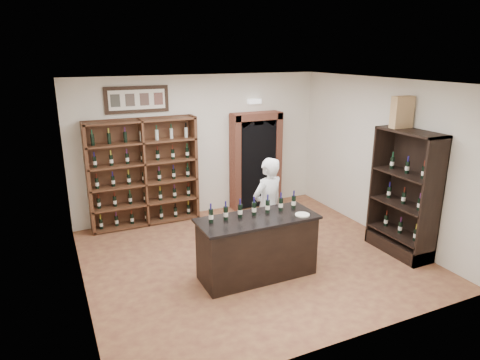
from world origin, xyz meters
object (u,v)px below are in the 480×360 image
wine_shelf (143,172)px  tasting_counter (257,247)px  wine_crate (402,112)px  counter_bottle_0 (211,216)px  side_cabinet (403,212)px  shopkeeper (268,207)px

wine_shelf → tasting_counter: size_ratio=1.17×
wine_crate → wine_shelf: bearing=145.4°
tasting_counter → wine_crate: 3.35m
tasting_counter → counter_bottle_0: 0.95m
counter_bottle_0 → wine_crate: bearing=-2.5°
wine_shelf → side_cabinet: (3.82, -3.23, -0.35)m
shopkeeper → wine_crate: (2.20, -0.65, 1.59)m
tasting_counter → wine_crate: wine_crate is taller
counter_bottle_0 → side_cabinet: size_ratio=0.14×
side_cabinet → shopkeeper: side_cabinet is taller
wine_shelf → side_cabinet: bearing=-40.2°
shopkeeper → wine_shelf: bearing=-70.3°
tasting_counter → side_cabinet: 2.75m
counter_bottle_0 → wine_crate: wine_crate is taller
side_cabinet → shopkeeper: 2.40m
tasting_counter → counter_bottle_0: bearing=170.4°
wine_shelf → counter_bottle_0: 2.84m
side_cabinet → tasting_counter: bearing=173.7°
shopkeeper → wine_crate: bearing=148.4°
wine_shelf → shopkeeper: 2.83m
side_cabinet → wine_crate: bearing=93.2°
counter_bottle_0 → shopkeeper: bearing=22.0°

